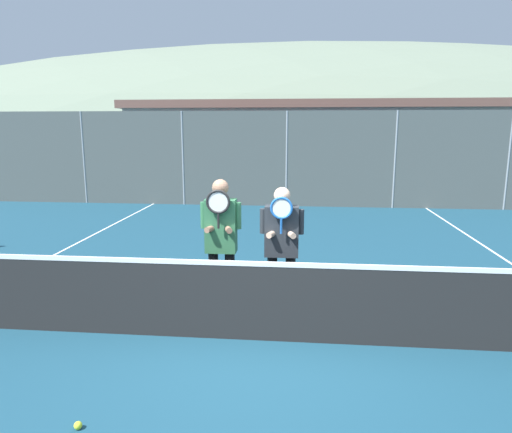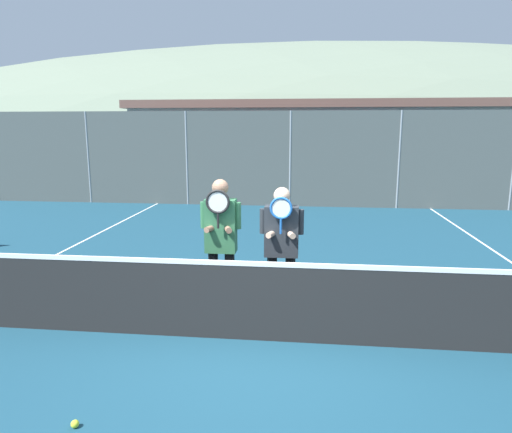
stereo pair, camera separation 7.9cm
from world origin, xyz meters
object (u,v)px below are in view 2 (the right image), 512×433
Objects in this scene: player_center_left at (281,241)px; car_left_of_center at (279,170)px; car_far_left at (137,169)px; tennis_ball_on_court at (75,424)px; player_leftmost at (221,237)px; car_center at (425,174)px.

player_center_left is 0.37× the size of car_left_of_center.
car_far_left is 14.27m from tennis_ball_on_court.
car_far_left reaches higher than tennis_ball_on_court.
tennis_ball_on_court is at bearing -93.54° from car_left_of_center.
player_leftmost is 1.06× the size of player_center_left.
car_center is at bearing 64.57° from player_leftmost.
player_leftmost is 12.27m from car_far_left.
car_center reaches higher than tennis_ball_on_court.
car_center is 59.05× the size of tennis_ball_on_court.
tennis_ball_on_court is at bearing -108.04° from player_leftmost.
car_left_of_center is at bearing 2.99° from car_far_left.
car_left_of_center is at bearing 86.46° from tennis_ball_on_court.
car_center is at bearing -0.12° from car_far_left.
player_leftmost is 0.41× the size of car_far_left.
car_far_left is 10.59m from car_center.
player_leftmost is 2.78m from tennis_ball_on_court.
player_leftmost is at bearing -115.43° from car_center.
player_leftmost is 0.46× the size of car_center.
car_far_left reaches higher than car_center.
tennis_ball_on_court is at bearing -122.23° from player_center_left.
tennis_ball_on_court is at bearing -114.15° from car_center.
tennis_ball_on_court is at bearing -71.38° from car_far_left.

